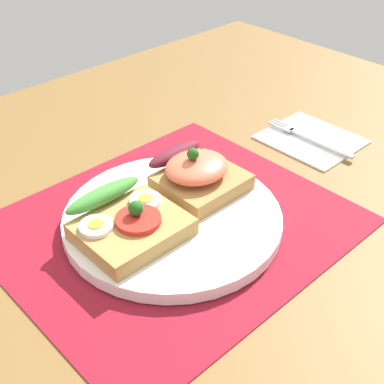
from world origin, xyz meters
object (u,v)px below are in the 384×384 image
sandwich_egg_tomato (128,223)px  napkin (311,139)px  fork (307,137)px  sandwich_salmon (197,173)px  plate (173,219)px

sandwich_egg_tomato → napkin: (32.87, 0.25, -2.87)cm
napkin → fork: fork is taller
sandwich_salmon → napkin: sandwich_salmon is taller
sandwich_salmon → fork: (21.07, -0.72, -3.02)cm
fork → sandwich_salmon: bearing=178.0°
napkin → fork: bearing=164.0°
plate → fork: bearing=2.4°
sandwich_salmon → napkin: 22.07cm
plate → sandwich_salmon: size_ratio=2.45×
sandwich_salmon → fork: bearing=-2.0°
sandwich_egg_tomato → sandwich_salmon: size_ratio=1.08×
napkin → fork: (-0.70, 0.20, 0.46)cm
plate → fork: plate is taller
fork → sandwich_egg_tomato: bearing=-179.2°
napkin → fork: 0.86cm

